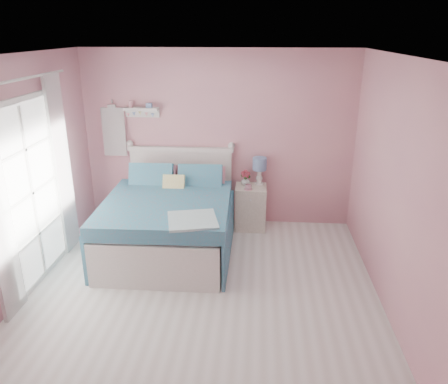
# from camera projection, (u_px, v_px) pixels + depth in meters

# --- Properties ---
(floor) EXTENTS (4.50, 4.50, 0.00)m
(floor) POSITION_uv_depth(u_px,v_px,m) (200.00, 302.00, 4.83)
(floor) COLOR beige
(floor) RESTS_ON ground
(room_shell) EXTENTS (4.50, 4.50, 4.50)m
(room_shell) POSITION_uv_depth(u_px,v_px,m) (197.00, 165.00, 4.27)
(room_shell) COLOR #BF798D
(room_shell) RESTS_ON floor
(bed) EXTENTS (1.65, 2.06, 1.19)m
(bed) POSITION_uv_depth(u_px,v_px,m) (170.00, 222.00, 5.87)
(bed) COLOR silver
(bed) RESTS_ON floor
(nightstand) EXTENTS (0.46, 0.45, 0.66)m
(nightstand) POSITION_uv_depth(u_px,v_px,m) (251.00, 207.00, 6.55)
(nightstand) COLOR silver
(nightstand) RESTS_ON floor
(table_lamp) EXTENTS (0.21, 0.21, 0.41)m
(table_lamp) POSITION_uv_depth(u_px,v_px,m) (260.00, 166.00, 6.44)
(table_lamp) COLOR white
(table_lamp) RESTS_ON nightstand
(vase) EXTENTS (0.17, 0.17, 0.13)m
(vase) POSITION_uv_depth(u_px,v_px,m) (246.00, 181.00, 6.47)
(vase) COLOR white
(vase) RESTS_ON nightstand
(teacup) EXTENTS (0.11, 0.11, 0.08)m
(teacup) POSITION_uv_depth(u_px,v_px,m) (248.00, 187.00, 6.30)
(teacup) COLOR #C18296
(teacup) RESTS_ON nightstand
(roses) EXTENTS (0.14, 0.11, 0.12)m
(roses) POSITION_uv_depth(u_px,v_px,m) (245.00, 174.00, 6.43)
(roses) COLOR #BE4053
(roses) RESTS_ON vase
(wall_shelf) EXTENTS (0.50, 0.15, 0.25)m
(wall_shelf) POSITION_uv_depth(u_px,v_px,m) (141.00, 110.00, 6.35)
(wall_shelf) COLOR silver
(wall_shelf) RESTS_ON room_shell
(hanging_dress) EXTENTS (0.34, 0.03, 0.72)m
(hanging_dress) POSITION_uv_depth(u_px,v_px,m) (114.00, 132.00, 6.49)
(hanging_dress) COLOR white
(hanging_dress) RESTS_ON room_shell
(french_door) EXTENTS (0.04, 1.32, 2.16)m
(french_door) POSITION_uv_depth(u_px,v_px,m) (31.00, 194.00, 4.97)
(french_door) COLOR silver
(french_door) RESTS_ON floor
(curtain_far) EXTENTS (0.04, 0.40, 2.32)m
(curtain_far) POSITION_uv_depth(u_px,v_px,m) (62.00, 166.00, 5.63)
(curtain_far) COLOR white
(curtain_far) RESTS_ON floor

